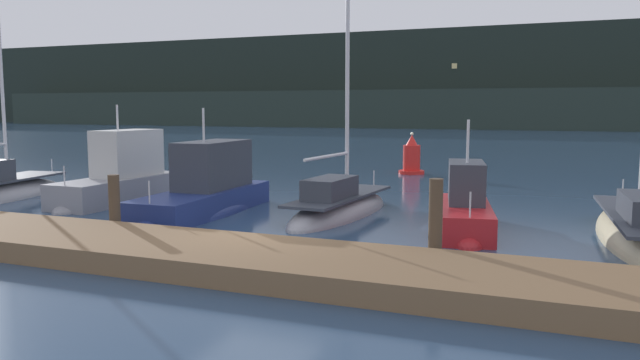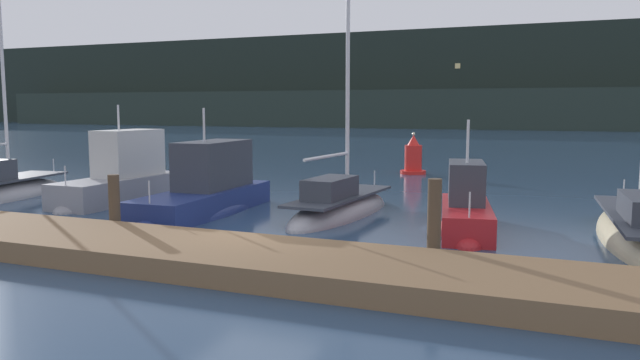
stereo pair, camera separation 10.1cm
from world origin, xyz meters
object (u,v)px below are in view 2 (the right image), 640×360
Objects in this scene: motorboat_berth_5 at (466,220)px; channel_buoy at (413,158)px; sailboat_berth_4 at (340,211)px; motorboat_berth_3 at (206,201)px; motorboat_berth_2 at (121,187)px.

motorboat_berth_5 is 2.40× the size of channel_buoy.
channel_buoy is at bearing 93.86° from sailboat_berth_4.
motorboat_berth_3 is 1.37× the size of motorboat_berth_5.
motorboat_berth_2 is 0.58× the size of sailboat_berth_4.
channel_buoy is (-4.72, 13.33, 0.46)m from motorboat_berth_5.
sailboat_berth_4 is 4.00m from motorboat_berth_5.
motorboat_berth_2 is 4.08m from motorboat_berth_3.
motorboat_berth_2 is 1.17× the size of motorboat_berth_5.
motorboat_berth_2 is at bearing -119.53° from channel_buoy.
sailboat_berth_4 is at bearing -86.14° from channel_buoy.
motorboat_berth_5 is 14.15m from channel_buoy.
motorboat_berth_3 is at bearing -103.19° from channel_buoy.
motorboat_berth_5 is at bearing -3.52° from motorboat_berth_2.
motorboat_berth_3 is at bearing -178.78° from motorboat_berth_5.
sailboat_berth_4 reaches higher than motorboat_berth_5.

